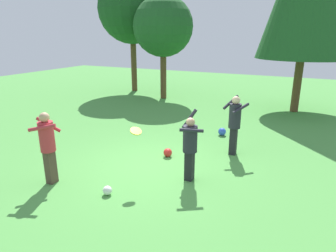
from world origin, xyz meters
TOP-DOWN VIEW (x-y plane):
  - ground_plane at (0.00, 0.00)m, footprint 40.00×40.00m
  - person_thrower at (1.11, -0.22)m, footprint 0.63×0.64m
  - person_catcher at (-1.78, -1.80)m, footprint 0.73×0.69m
  - person_bystander at (1.65, 1.83)m, footprint 0.71×0.74m
  - frisbee at (0.01, -0.84)m, footprint 0.35×0.36m
  - ball_blue at (0.90, 3.33)m, footprint 0.27×0.27m
  - ball_red at (0.02, 0.81)m, footprint 0.25×0.25m
  - ball_white at (-0.25, -1.68)m, footprint 0.20×0.20m
  - tree_far_left at (-6.43, 9.25)m, footprint 3.95×3.95m
  - tree_left at (-3.80, 8.06)m, footprint 3.12×3.12m

SIDE VIEW (x-z plane):
  - ground_plane at x=0.00m, z-range 0.00..0.00m
  - ball_white at x=-0.25m, z-range 0.00..0.20m
  - ball_red at x=0.02m, z-range 0.00..0.25m
  - ball_blue at x=0.90m, z-range 0.00..0.27m
  - person_thrower at x=1.11m, z-range 0.07..1.79m
  - person_catcher at x=-1.78m, z-range 0.16..1.89m
  - person_bystander at x=1.65m, z-range 0.17..1.90m
  - frisbee at x=0.01m, z-range 1.20..1.33m
  - tree_left at x=-3.80m, z-range 1.08..6.41m
  - tree_far_left at x=-6.43m, z-range 1.38..8.13m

